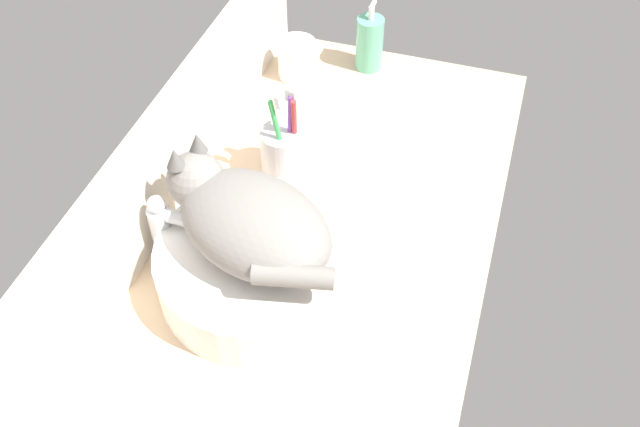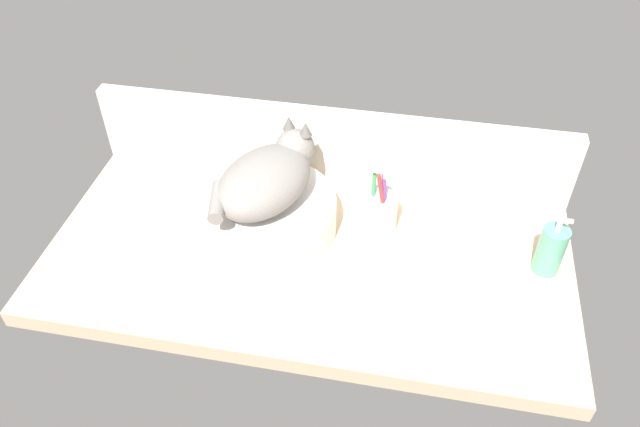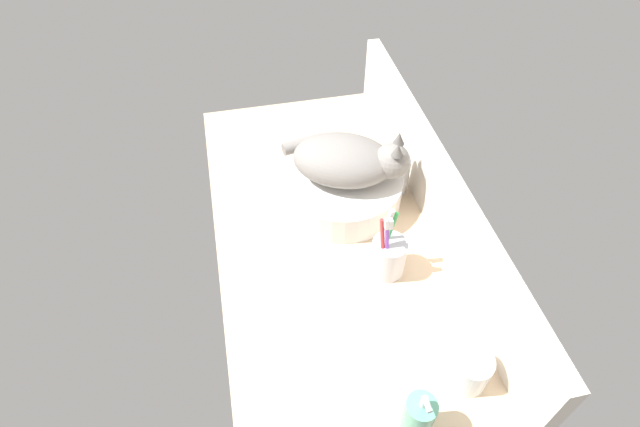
{
  "view_description": "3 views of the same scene",
  "coord_description": "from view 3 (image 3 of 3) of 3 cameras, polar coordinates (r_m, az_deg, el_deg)",
  "views": [
    {
      "loc": [
        -73.07,
        -23.98,
        89.07
      ],
      "look_at": [
        -3.96,
        -2.14,
        11.67
      ],
      "focal_mm": 40.0,
      "sensor_mm": 36.0,
      "label": 1
    },
    {
      "loc": [
        20.3,
        -93.05,
        98.2
      ],
      "look_at": [
        2.69,
        -0.24,
        11.91
      ],
      "focal_mm": 35.0,
      "sensor_mm": 36.0,
      "label": 2
    },
    {
      "loc": [
        79.19,
        -19.67,
        95.16
      ],
      "look_at": [
        0.4,
        -2.63,
        7.72
      ],
      "focal_mm": 28.0,
      "sensor_mm": 36.0,
      "label": 3
    }
  ],
  "objects": [
    {
      "name": "water_glass",
      "position": [
        1.05,
        16.68,
        -16.85
      ],
      "size": [
        7.96,
        7.96,
        7.84
      ],
      "color": "white",
      "rests_on": "ground_plane"
    },
    {
      "name": "soap_dispenser",
      "position": [
        0.97,
        11.12,
        -21.91
      ],
      "size": [
        5.59,
        5.59,
        14.68
      ],
      "color": "#60B793",
      "rests_on": "ground_plane"
    },
    {
      "name": "faucet",
      "position": [
        1.32,
        8.97,
        4.73
      ],
      "size": [
        3.6,
        11.83,
        13.6
      ],
      "color": "silver",
      "rests_on": "ground_plane"
    },
    {
      "name": "backsplash_panel",
      "position": [
        1.25,
        13.1,
        2.78
      ],
      "size": [
        113.81,
        3.6,
        19.18
      ],
      "primitive_type": "cube",
      "color": "silver",
      "rests_on": "ground_plane"
    },
    {
      "name": "cat",
      "position": [
        1.24,
        3.27,
        6.15
      ],
      "size": [
        25.15,
        30.18,
        14.0
      ],
      "color": "gray",
      "rests_on": "sink_basin"
    },
    {
      "name": "sink_basin",
      "position": [
        1.3,
        2.49,
        2.95
      ],
      "size": [
        31.32,
        31.32,
        8.15
      ],
      "primitive_type": "cylinder",
      "color": "white",
      "rests_on": "ground_plane"
    },
    {
      "name": "ground_plane",
      "position": [
        1.27,
        1.12,
        -2.66
      ],
      "size": [
        113.81,
        56.59,
        4.0
      ],
      "primitive_type": "cube",
      "color": "#D1B28E"
    },
    {
      "name": "toothbrush_cup",
      "position": [
        1.15,
        7.78,
        -4.81
      ],
      "size": [
        8.0,
        8.0,
        18.71
      ],
      "color": "silver",
      "rests_on": "ground_plane"
    }
  ]
}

